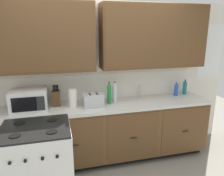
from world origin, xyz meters
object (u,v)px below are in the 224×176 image
Objects in this scene: stove_range at (39,165)px; paper_towel_roll at (73,98)px; microwave at (29,100)px; bottle_blue at (176,89)px; toaster at (93,100)px; bottle_teal at (185,87)px; bottle_green at (109,93)px; knife_block at (56,98)px; bottle_clear at (115,92)px.

stove_range is 3.65× the size of paper_towel_roll.
bottle_blue is (2.29, 0.10, -0.03)m from microwave.
paper_towel_roll is at bearing 168.17° from toaster.
bottle_green is at bearing -174.00° from bottle_teal.
bottle_green is at bearing 1.82° from paper_towel_roll.
knife_block is at bearing -179.03° from bottle_teal.
bottle_teal reaches higher than toaster.
stove_range is 2.37m from bottle_blue.
knife_block is 0.86m from bottle_clear.
bottle_blue is 1.18m from bottle_green.
bottle_green reaches higher than paper_towel_roll.
bottle_green reaches higher than microwave.
knife_block reaches higher than stove_range.
microwave is 1.85× the size of paper_towel_roll.
toaster is 1.61m from bottle_teal.
stove_range is 3.75× the size of bottle_teal.
stove_range is 3.06× the size of knife_block.
toaster is 1.44m from bottle_blue.
bottle_clear is at bearing -177.66° from bottle_blue.
toaster is at bearing -172.23° from bottle_teal.
bottle_green is (0.76, -0.11, 0.05)m from knife_block.
bottle_clear reaches higher than bottle_blue.
microwave reaches higher than paper_towel_roll.
bottle_blue is at bearing 19.39° from stove_range.
knife_block is 2.11m from bottle_teal.
toaster is 0.90× the size of knife_block.
bottle_green is (0.25, 0.08, 0.07)m from toaster.
knife_block is at bearing 72.18° from stove_range.
bottle_teal is (1.60, 0.22, 0.03)m from toaster.
bottle_clear reaches higher than stove_range.
knife_block is 1.19× the size of paper_towel_roll.
stove_range is at bearing -160.61° from bottle_blue.
bottle_blue is at bearing -171.13° from bottle_teal.
microwave is 1.22m from bottle_clear.
bottle_clear is 0.94× the size of bottle_green.
paper_towel_roll is at bearing -28.60° from knife_block.
bottle_teal is at bearing 0.97° from knife_block.
knife_block is at bearing 151.40° from paper_towel_roll.
knife_block is (0.24, 0.76, 0.56)m from stove_range.
toaster is 0.89× the size of bottle_clear.
knife_block reaches higher than paper_towel_roll.
bottle_green reaches higher than bottle_blue.
stove_range is 4.30× the size of bottle_blue.
paper_towel_roll is 1.71m from bottle_blue.
bottle_green is (-0.10, -0.07, 0.01)m from bottle_clear.
paper_towel_roll is (0.47, 0.63, 0.57)m from stove_range.
bottle_teal is 0.81× the size of bottle_clear.
stove_range is at bearing -147.00° from bottle_green.
toaster is (0.87, -0.09, -0.04)m from microwave.
toaster is at bearing 37.37° from stove_range.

